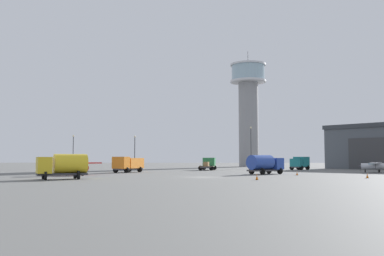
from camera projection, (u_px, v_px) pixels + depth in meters
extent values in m
plane|color=#60605E|center=(202.00, 177.00, 58.14)|extent=(400.00, 400.00, 0.00)
cylinder|color=gray|center=(249.00, 124.00, 135.98)|extent=(6.11, 6.11, 26.53)
cylinder|color=silver|center=(248.00, 81.00, 136.94)|extent=(11.21, 11.21, 0.60)
cylinder|color=#99B7C6|center=(248.00, 73.00, 137.13)|extent=(10.31, 10.31, 4.75)
cylinder|color=silver|center=(248.00, 65.00, 137.31)|extent=(11.21, 11.21, 0.50)
cylinder|color=#38383D|center=(248.00, 58.00, 137.47)|extent=(0.16, 0.16, 4.00)
cube|color=#38383A|center=(381.00, 153.00, 98.11)|extent=(11.53, 10.60, 7.31)
cylinder|color=#B7BABF|center=(378.00, 166.00, 77.33)|extent=(5.54, 3.27, 1.11)
cone|color=#38383D|center=(360.00, 166.00, 78.72)|extent=(1.05, 1.03, 0.77)
cube|color=#38383D|center=(360.00, 166.00, 78.72)|extent=(0.09, 0.10, 1.70)
cube|color=#B7BABF|center=(376.00, 163.00, 77.50)|extent=(4.85, 8.70, 0.18)
cylinder|color=black|center=(377.00, 165.00, 78.74)|extent=(0.42, 0.83, 1.21)
cylinder|color=black|center=(376.00, 165.00, 76.21)|extent=(0.42, 0.83, 1.21)
cube|color=#99B7C6|center=(371.00, 165.00, 77.85)|extent=(1.26, 1.21, 0.62)
cylinder|color=black|center=(365.00, 171.00, 78.27)|extent=(0.35, 0.55, 0.54)
cylinder|color=black|center=(380.00, 171.00, 78.06)|extent=(0.35, 0.55, 0.54)
cylinder|color=black|center=(379.00, 171.00, 76.32)|extent=(0.35, 0.55, 0.54)
cylinder|color=red|center=(73.00, 168.00, 64.23)|extent=(5.49, 4.21, 1.16)
cone|color=#38383D|center=(87.00, 168.00, 62.33)|extent=(1.15, 1.14, 0.81)
cube|color=#38383D|center=(87.00, 168.00, 62.33)|extent=(0.10, 0.11, 1.78)
cube|color=red|center=(74.00, 163.00, 64.11)|extent=(6.36, 8.55, 0.19)
cylinder|color=white|center=(66.00, 166.00, 62.90)|extent=(0.57, 0.81, 1.27)
cylinder|color=white|center=(82.00, 166.00, 65.27)|extent=(0.57, 0.81, 1.27)
cube|color=#99B7C6|center=(78.00, 166.00, 63.58)|extent=(1.37, 1.34, 0.65)
cone|color=red|center=(60.00, 167.00, 66.15)|extent=(1.57, 1.45, 0.87)
cube|color=white|center=(60.00, 162.00, 66.20)|extent=(0.92, 0.66, 1.59)
cube|color=red|center=(60.00, 166.00, 66.16)|extent=(2.26, 2.80, 0.09)
cylinder|color=black|center=(83.00, 174.00, 62.81)|extent=(0.44, 0.55, 0.56)
cylinder|color=black|center=(66.00, 174.00, 63.47)|extent=(0.44, 0.55, 0.56)
cylinder|color=black|center=(78.00, 173.00, 65.10)|extent=(0.44, 0.55, 0.56)
cube|color=#38383D|center=(128.00, 169.00, 77.85)|extent=(4.21, 7.20, 0.24)
cube|color=orange|center=(121.00, 163.00, 75.65)|extent=(3.01, 2.67, 2.07)
cube|color=#99B7C6|center=(118.00, 160.00, 74.84)|extent=(2.03, 0.79, 1.03)
cube|color=orange|center=(132.00, 163.00, 78.96)|extent=(3.93, 5.26, 1.85)
cylinder|color=black|center=(127.00, 170.00, 75.18)|extent=(1.03, 0.59, 1.00)
cylinder|color=black|center=(116.00, 170.00, 76.06)|extent=(1.03, 0.59, 1.00)
cylinder|color=black|center=(140.00, 169.00, 79.31)|extent=(1.03, 0.59, 1.00)
cylinder|color=black|center=(129.00, 169.00, 80.20)|extent=(1.03, 0.59, 1.00)
cube|color=#38383D|center=(265.00, 170.00, 69.21)|extent=(6.08, 5.86, 0.24)
cube|color=#2847A8|center=(274.00, 164.00, 70.73)|extent=(3.06, 3.10, 1.84)
cube|color=#99B7C6|center=(278.00, 161.00, 71.29)|extent=(1.55, 1.65, 0.92)
cylinder|color=#2847A8|center=(261.00, 162.00, 68.64)|extent=(4.72, 4.61, 2.30)
cylinder|color=black|center=(269.00, 171.00, 71.50)|extent=(0.88, 0.92, 1.00)
cylinder|color=black|center=(280.00, 171.00, 69.72)|extent=(0.88, 0.92, 1.00)
cylinder|color=black|center=(252.00, 171.00, 68.88)|extent=(0.88, 0.92, 1.00)
cylinder|color=black|center=(263.00, 171.00, 67.09)|extent=(0.88, 0.92, 1.00)
cube|color=#38383D|center=(207.00, 167.00, 92.92)|extent=(2.91, 6.28, 0.24)
cube|color=#287A42|center=(209.00, 162.00, 95.12)|extent=(2.81, 2.04, 1.94)
cube|color=#99B7C6|center=(210.00, 160.00, 95.92)|extent=(2.19, 0.39, 0.97)
cube|color=brown|center=(207.00, 166.00, 91.96)|extent=(3.14, 4.38, 0.16)
cube|color=#997547|center=(206.00, 164.00, 91.60)|extent=(1.25, 1.25, 0.90)
cylinder|color=black|center=(204.00, 168.00, 95.22)|extent=(1.03, 0.41, 1.00)
cylinder|color=black|center=(214.00, 168.00, 94.74)|extent=(1.03, 0.41, 1.00)
cylinder|color=black|center=(201.00, 168.00, 91.38)|extent=(1.03, 0.41, 1.00)
cylinder|color=black|center=(211.00, 168.00, 90.90)|extent=(1.03, 0.41, 1.00)
cube|color=#38383D|center=(62.00, 174.00, 51.99)|extent=(6.04, 4.54, 0.24)
cube|color=gold|center=(44.00, 165.00, 51.18)|extent=(2.63, 2.98, 1.94)
cube|color=#99B7C6|center=(37.00, 162.00, 50.89)|extent=(1.10, 1.91, 0.97)
cylinder|color=gold|center=(70.00, 164.00, 52.48)|extent=(4.50, 3.87, 2.30)
cylinder|color=black|center=(45.00, 176.00, 50.10)|extent=(0.72, 1.01, 1.00)
cylinder|color=black|center=(43.00, 175.00, 52.14)|extent=(0.72, 1.01, 1.00)
cylinder|color=black|center=(78.00, 175.00, 51.69)|extent=(0.72, 1.01, 1.00)
cylinder|color=black|center=(75.00, 175.00, 53.73)|extent=(0.72, 1.01, 1.00)
cube|color=#38383D|center=(300.00, 167.00, 96.00)|extent=(4.61, 5.75, 0.24)
cube|color=teal|center=(296.00, 163.00, 94.44)|extent=(2.85, 2.60, 1.73)
cube|color=#99B7C6|center=(295.00, 161.00, 93.89)|extent=(1.75, 1.15, 0.87)
cube|color=teal|center=(301.00, 162.00, 96.84)|extent=(4.01, 4.43, 2.15)
cylinder|color=black|center=(301.00, 168.00, 93.78)|extent=(0.99, 0.77, 1.00)
cylinder|color=black|center=(292.00, 168.00, 95.04)|extent=(0.99, 0.77, 1.00)
cylinder|color=black|center=(307.00, 167.00, 96.71)|extent=(0.99, 0.77, 1.00)
cylinder|color=black|center=(298.00, 167.00, 97.98)|extent=(0.99, 0.77, 1.00)
cylinder|color=#38383D|center=(251.00, 149.00, 104.50)|extent=(0.18, 0.18, 9.76)
sphere|color=#F9E5B2|center=(251.00, 128.00, 104.85)|extent=(0.44, 0.44, 0.44)
cylinder|color=#38383D|center=(73.00, 153.00, 103.81)|extent=(0.18, 0.18, 7.71)
sphere|color=#F9E5B2|center=(73.00, 136.00, 104.09)|extent=(0.44, 0.44, 0.44)
cylinder|color=#38383D|center=(135.00, 153.00, 101.12)|extent=(0.18, 0.18, 7.38)
sphere|color=#F9E5B2|center=(135.00, 137.00, 101.39)|extent=(0.44, 0.44, 0.44)
cube|color=black|center=(297.00, 175.00, 64.83)|extent=(0.36, 0.36, 0.04)
cone|color=orange|center=(297.00, 173.00, 64.85)|extent=(0.30, 0.30, 0.52)
cylinder|color=white|center=(297.00, 173.00, 64.85)|extent=(0.21, 0.21, 0.08)
cube|color=black|center=(367.00, 178.00, 55.26)|extent=(0.36, 0.36, 0.04)
cone|color=orange|center=(367.00, 175.00, 55.28)|extent=(0.30, 0.30, 0.61)
cylinder|color=white|center=(367.00, 175.00, 55.28)|extent=(0.21, 0.21, 0.08)
cube|color=black|center=(257.00, 180.00, 50.55)|extent=(0.36, 0.36, 0.04)
cone|color=orange|center=(257.00, 177.00, 50.58)|extent=(0.30, 0.30, 0.70)
cylinder|color=white|center=(257.00, 176.00, 50.58)|extent=(0.21, 0.21, 0.08)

